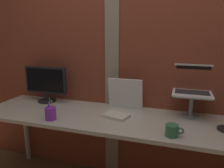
# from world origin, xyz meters

# --- Properties ---
(brick_wall_back) EXTENTS (3.44, 0.16, 2.33)m
(brick_wall_back) POSITION_xyz_m (0.00, 0.44, 1.17)
(brick_wall_back) COLOR brown
(brick_wall_back) RESTS_ON ground_plane
(desk) EXTENTS (2.23, 0.62, 0.74)m
(desk) POSITION_xyz_m (-0.14, 0.07, 0.67)
(desk) COLOR beige
(desk) RESTS_ON ground_plane
(monitor) EXTENTS (0.44, 0.18, 0.35)m
(monitor) POSITION_xyz_m (-0.85, 0.26, 0.94)
(monitor) COLOR black
(monitor) RESTS_ON desk
(laptop_stand) EXTENTS (0.28, 0.22, 0.19)m
(laptop_stand) POSITION_xyz_m (0.51, 0.26, 0.87)
(laptop_stand) COLOR gray
(laptop_stand) RESTS_ON desk
(laptop) EXTENTS (0.30, 0.28, 0.23)m
(laptop) POSITION_xyz_m (0.51, 0.32, 0.99)
(laptop) COLOR white
(laptop) RESTS_ON laptop_stand
(whiteboard_panel) EXTENTS (0.31, 0.07, 0.28)m
(whiteboard_panel) POSITION_xyz_m (-0.05, 0.28, 0.88)
(whiteboard_panel) COLOR white
(whiteboard_panel) RESTS_ON desk
(pen_cup) EXTENTS (0.09, 0.09, 0.18)m
(pen_cup) POSITION_xyz_m (-0.55, -0.14, 0.79)
(pen_cup) COLOR purple
(pen_cup) RESTS_ON desk
(coffee_mug) EXTENTS (0.12, 0.09, 0.08)m
(coffee_mug) POSITION_xyz_m (0.38, -0.14, 0.78)
(coffee_mug) COLOR #33724C
(coffee_mug) RESTS_ON desk
(paper_clutter_stack) EXTENTS (0.23, 0.18, 0.02)m
(paper_clutter_stack) POSITION_xyz_m (-0.07, 0.07, 0.75)
(paper_clutter_stack) COLOR silver
(paper_clutter_stack) RESTS_ON desk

